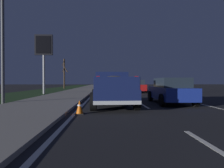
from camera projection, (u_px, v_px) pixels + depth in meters
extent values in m
plane|color=black|center=(132.00, 91.00, 27.21)|extent=(144.00, 144.00, 0.00)
cube|color=gray|center=(79.00, 91.00, 26.93)|extent=(108.00, 4.00, 0.12)
cube|color=#1E3819|center=(43.00, 91.00, 26.74)|extent=(108.00, 6.00, 0.01)
cube|color=silver|center=(211.00, 106.00, 10.31)|extent=(2.40, 0.14, 0.01)
cube|color=silver|center=(170.00, 97.00, 16.82)|extent=(2.40, 0.14, 0.01)
cube|color=silver|center=(154.00, 93.00, 22.12)|extent=(2.40, 0.14, 0.01)
cube|color=silver|center=(144.00, 91.00, 27.81)|extent=(2.40, 0.14, 0.01)
cube|color=silver|center=(137.00, 89.00, 33.85)|extent=(2.40, 0.14, 0.01)
cube|color=silver|center=(132.00, 88.00, 40.52)|extent=(2.40, 0.14, 0.01)
cube|color=silver|center=(128.00, 87.00, 46.96)|extent=(2.40, 0.14, 0.01)
cube|color=silver|center=(125.00, 87.00, 53.26)|extent=(2.40, 0.14, 0.01)
cube|color=silver|center=(123.00, 86.00, 59.06)|extent=(2.40, 0.14, 0.01)
cube|color=silver|center=(121.00, 86.00, 65.24)|extent=(2.40, 0.14, 0.01)
cube|color=silver|center=(120.00, 85.00, 70.46)|extent=(2.40, 0.14, 0.01)
cube|color=silver|center=(119.00, 85.00, 77.29)|extent=(2.40, 0.14, 0.01)
cube|color=silver|center=(211.00, 146.00, 3.92)|extent=(2.40, 0.14, 0.01)
cube|color=silver|center=(144.00, 106.00, 10.58)|extent=(2.40, 0.14, 0.01)
cube|color=silver|center=(130.00, 97.00, 16.28)|extent=(2.40, 0.14, 0.01)
cube|color=silver|center=(123.00, 93.00, 22.83)|extent=(2.40, 0.14, 0.01)
cube|color=silver|center=(120.00, 91.00, 28.16)|extent=(2.40, 0.14, 0.01)
cube|color=silver|center=(117.00, 89.00, 33.26)|extent=(2.40, 0.14, 0.01)
cube|color=silver|center=(115.00, 88.00, 40.24)|extent=(2.40, 0.14, 0.01)
cube|color=silver|center=(114.00, 87.00, 47.07)|extent=(2.40, 0.14, 0.01)
cube|color=silver|center=(112.00, 86.00, 53.65)|extent=(2.40, 0.14, 0.01)
cube|color=silver|center=(112.00, 86.00, 58.88)|extent=(2.40, 0.14, 0.01)
cube|color=silver|center=(111.00, 86.00, 65.35)|extent=(2.40, 0.14, 0.01)
cube|color=silver|center=(111.00, 85.00, 71.08)|extent=(2.40, 0.14, 0.01)
cube|color=silver|center=(110.00, 85.00, 77.35)|extent=(2.40, 0.14, 0.01)
cube|color=silver|center=(96.00, 91.00, 27.02)|extent=(108.00, 0.14, 0.01)
cube|color=#141E4C|center=(112.00, 93.00, 10.61)|extent=(5.48, 2.21, 0.60)
cube|color=#141E4C|center=(111.00, 80.00, 11.79)|extent=(2.23, 1.92, 0.90)
cube|color=#1E2833|center=(112.00, 79.00, 10.74)|extent=(0.10, 1.44, 0.50)
cube|color=#141E4C|center=(95.00, 83.00, 9.46)|extent=(3.02, 0.20, 0.56)
cube|color=#141E4C|center=(133.00, 83.00, 9.60)|extent=(3.02, 0.20, 0.56)
cube|color=#141E4C|center=(117.00, 83.00, 7.95)|extent=(0.15, 1.88, 0.56)
cube|color=silver|center=(117.00, 103.00, 7.96)|extent=(0.20, 2.00, 0.16)
cube|color=red|center=(98.00, 79.00, 7.90)|extent=(0.07, 0.14, 0.20)
cube|color=red|center=(136.00, 79.00, 8.02)|extent=(0.07, 0.14, 0.20)
ellipsoid|color=#4C422D|center=(114.00, 82.00, 9.53)|extent=(2.65, 1.62, 0.64)
sphere|color=silver|center=(106.00, 85.00, 10.00)|extent=(0.40, 0.40, 0.40)
sphere|color=beige|center=(122.00, 86.00, 8.96)|extent=(0.34, 0.34, 0.34)
cylinder|color=black|center=(94.00, 96.00, 12.31)|extent=(0.84, 0.28, 0.84)
cylinder|color=black|center=(125.00, 96.00, 12.47)|extent=(0.84, 0.28, 0.84)
cylinder|color=black|center=(93.00, 101.00, 8.76)|extent=(0.84, 0.28, 0.84)
cylinder|color=black|center=(137.00, 101.00, 8.92)|extent=(0.84, 0.28, 0.84)
cube|color=#9E845B|center=(108.00, 86.00, 29.83)|extent=(4.43, 1.87, 0.70)
cube|color=#1E2833|center=(108.00, 82.00, 29.57)|extent=(2.49, 1.62, 0.56)
cylinder|color=black|center=(102.00, 88.00, 31.31)|extent=(0.68, 0.22, 0.68)
cylinder|color=black|center=(113.00, 88.00, 31.35)|extent=(0.68, 0.22, 0.68)
cylinder|color=black|center=(102.00, 88.00, 28.32)|extent=(0.68, 0.22, 0.68)
cylinder|color=black|center=(114.00, 88.00, 28.36)|extent=(0.68, 0.22, 0.68)
cube|color=red|center=(108.00, 86.00, 27.68)|extent=(0.10, 1.51, 0.10)
cube|color=navy|center=(170.00, 93.00, 11.75)|extent=(4.45, 1.91, 0.70)
cube|color=#1E2833|center=(172.00, 83.00, 11.49)|extent=(2.50, 1.65, 0.56)
cylinder|color=black|center=(150.00, 96.00, 13.23)|extent=(0.68, 0.22, 0.68)
cylinder|color=black|center=(176.00, 96.00, 13.26)|extent=(0.68, 0.22, 0.68)
cylinder|color=black|center=(162.00, 100.00, 10.24)|extent=(0.68, 0.22, 0.68)
cylinder|color=black|center=(196.00, 100.00, 10.26)|extent=(0.68, 0.22, 0.68)
cube|color=red|center=(184.00, 95.00, 9.60)|extent=(0.12, 1.51, 0.10)
cube|color=maroon|center=(136.00, 87.00, 23.70)|extent=(4.44, 1.91, 0.70)
cube|color=#1E2833|center=(137.00, 82.00, 23.44)|extent=(2.50, 1.65, 0.56)
cylinder|color=black|center=(128.00, 89.00, 25.18)|extent=(0.68, 0.22, 0.68)
cylinder|color=black|center=(142.00, 89.00, 25.21)|extent=(0.68, 0.22, 0.68)
cylinder|color=black|center=(130.00, 90.00, 22.19)|extent=(0.68, 0.22, 0.68)
cylinder|color=black|center=(146.00, 90.00, 22.21)|extent=(0.68, 0.22, 0.68)
cube|color=red|center=(139.00, 87.00, 21.55)|extent=(0.12, 1.51, 0.10)
cylinder|color=#99999E|center=(44.00, 64.00, 20.77)|extent=(0.24, 0.24, 6.40)
cube|color=black|center=(44.00, 45.00, 20.74)|extent=(0.24, 1.90, 2.20)
cube|color=black|center=(43.00, 45.00, 20.61)|extent=(0.04, 1.60, 1.87)
cylinder|color=#4C4C51|center=(3.00, 29.00, 11.10)|extent=(0.18, 0.18, 8.77)
cylinder|color=#423323|center=(64.00, 74.00, 37.74)|extent=(0.28, 0.28, 5.81)
cylinder|color=#423323|center=(66.00, 69.00, 37.50)|extent=(0.56, 0.73, 1.20)
cylinder|color=#423323|center=(63.00, 70.00, 37.48)|extent=(0.58, 0.35, 1.02)
cylinder|color=#423323|center=(66.00, 70.00, 37.71)|extent=(0.17, 0.81, 0.94)
cylinder|color=#423323|center=(63.00, 63.00, 37.33)|extent=(0.85, 0.34, 1.33)
cube|color=black|center=(80.00, 114.00, 7.85)|extent=(0.36, 0.36, 0.03)
cone|color=orange|center=(80.00, 107.00, 7.84)|extent=(0.28, 0.28, 0.55)
cylinder|color=white|center=(80.00, 105.00, 7.84)|extent=(0.17, 0.17, 0.06)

